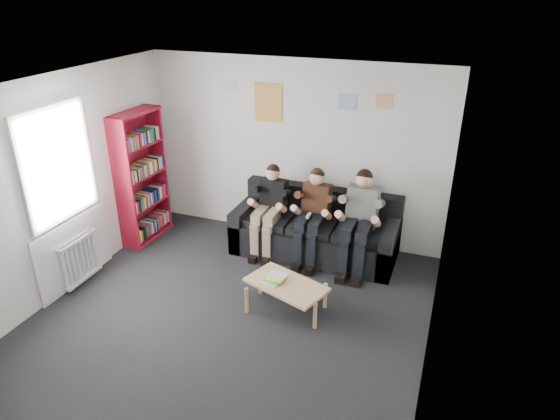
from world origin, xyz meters
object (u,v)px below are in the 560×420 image
(sofa, at_px, (316,232))
(coffee_table, at_px, (286,287))
(person_right, at_px, (359,222))
(person_left, at_px, (269,210))
(bookshelf, at_px, (142,177))
(person_middle, at_px, (312,217))

(sofa, height_order, coffee_table, sofa)
(person_right, bearing_deg, person_left, -178.63)
(person_right, bearing_deg, coffee_table, -112.39)
(sofa, height_order, bookshelf, bookshelf)
(coffee_table, distance_m, person_right, 1.45)
(sofa, bearing_deg, coffee_table, -86.89)
(bookshelf, distance_m, person_left, 1.96)
(person_middle, relative_size, person_right, 0.95)
(bookshelf, distance_m, person_right, 3.24)
(coffee_table, distance_m, person_left, 1.51)
(coffee_table, height_order, person_left, person_left)
(person_middle, bearing_deg, coffee_table, -82.82)
(sofa, relative_size, coffee_table, 2.46)
(coffee_table, height_order, person_right, person_right)
(person_middle, bearing_deg, person_left, -176.60)
(bookshelf, xyz_separation_m, person_middle, (2.57, 0.25, -0.32))
(coffee_table, bearing_deg, person_left, 119.66)
(person_left, height_order, person_right, person_right)
(coffee_table, xyz_separation_m, person_middle, (-0.08, 1.28, 0.33))
(coffee_table, relative_size, person_right, 0.68)
(bookshelf, relative_size, person_middle, 1.50)
(bookshelf, xyz_separation_m, person_left, (1.92, 0.25, -0.33))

